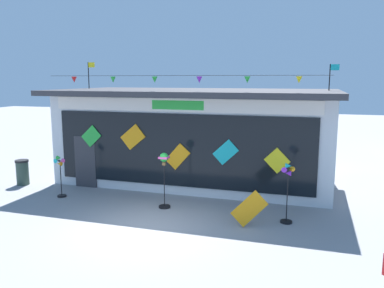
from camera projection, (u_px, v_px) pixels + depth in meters
ground_plane at (146, 226)px, 11.24m from camera, size 80.00×80.00×0.00m
kite_shop_building at (197, 135)px, 16.23m from camera, size 11.03×5.70×4.91m
wind_spinner_far_left at (60, 171)px, 13.89m from camera, size 0.36×0.32×1.51m
wind_spinner_left at (164, 169)px, 12.68m from camera, size 0.39×0.39×1.83m
wind_spinner_center_left at (288, 186)px, 11.33m from camera, size 0.38×0.35×1.81m
trash_bin at (23, 172)px, 15.61m from camera, size 0.52×0.52×1.00m
display_kite_on_ground at (249, 209)px, 11.18m from camera, size 1.05×0.31×1.05m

